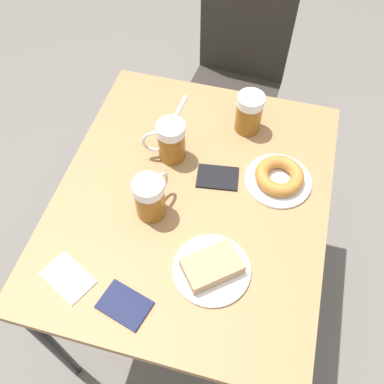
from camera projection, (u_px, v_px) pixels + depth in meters
The scene contains 12 objects.
ground_plane at pixel (192, 291), 1.91m from camera, with size 8.00×8.00×0.00m, color #666059.
table at pixel (192, 208), 1.33m from camera, with size 0.80×0.96×0.77m.
chair at pixel (237, 70), 1.92m from camera, with size 0.43×0.43×0.91m.
plate_with_cake at pixel (212, 268), 1.13m from camera, with size 0.21×0.21×0.05m.
plate_with_donut at pixel (279, 177), 1.29m from camera, with size 0.20×0.20×0.05m.
beer_mug_left at pixel (170, 141), 1.31m from camera, with size 0.13×0.09×0.14m.
beer_mug_center at pixel (150, 197), 1.19m from camera, with size 0.09×0.13×0.14m.
beer_mug_right at pixel (249, 112), 1.38m from camera, with size 0.09×0.13×0.14m.
napkin_folded at pixel (68, 278), 1.13m from camera, with size 0.16×0.14×0.00m.
fork at pixel (177, 113), 1.47m from camera, with size 0.03×0.18×0.00m.
passport_near_edge at pixel (124, 305), 1.08m from camera, with size 0.14×0.12×0.01m.
passport_far_edge at pixel (217, 177), 1.31m from camera, with size 0.14×0.10×0.01m.
Camera 1 is at (0.18, -0.69, 1.83)m, focal length 40.00 mm.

